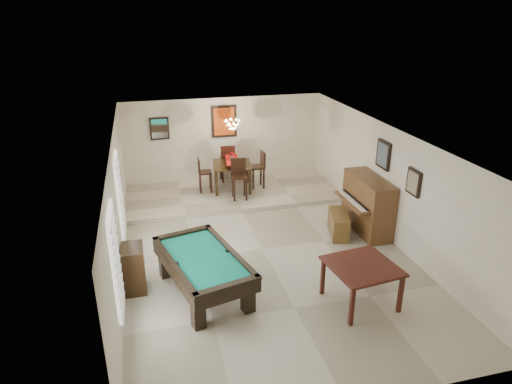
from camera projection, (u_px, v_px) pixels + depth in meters
name	position (u px, v px, depth m)	size (l,w,h in m)	color
ground_plane	(263.00, 249.00, 10.28)	(6.00, 9.00, 0.02)	beige
wall_back	(224.00, 141.00, 13.82)	(6.00, 0.04, 2.60)	silver
wall_front	(356.00, 329.00, 5.75)	(6.00, 0.04, 2.60)	silver
wall_left	(118.00, 210.00, 9.10)	(0.04, 9.00, 2.60)	silver
wall_right	(389.00, 183.00, 10.47)	(0.04, 9.00, 2.60)	silver
ceiling	(263.00, 137.00, 9.30)	(6.00, 9.00, 0.04)	white
dining_step	(233.00, 193.00, 13.17)	(6.00, 2.50, 0.12)	beige
window_left_front	(116.00, 261.00, 7.09)	(0.06, 1.00, 1.70)	white
window_left_rear	(120.00, 194.00, 9.61)	(0.06, 1.00, 1.70)	white
pool_table	(204.00, 275.00, 8.58)	(1.23, 2.27, 0.76)	black
square_table	(361.00, 284.00, 8.28)	(1.15, 1.15, 0.79)	#35130D
upright_piano	(362.00, 205.00, 10.86)	(0.91, 1.63, 1.35)	brown
piano_bench	(338.00, 224.00, 10.83)	(0.38, 0.98, 0.55)	brown
apothecary_chest	(134.00, 268.00, 8.66)	(0.40, 0.60, 0.90)	black
dining_table	(232.00, 175.00, 13.17)	(1.08, 1.08, 0.89)	black
flower_vase	(232.00, 156.00, 12.96)	(0.13, 0.13, 0.23)	#B00F14
dining_chair_south	(239.00, 180.00, 12.46)	(0.41, 0.41, 1.12)	black
dining_chair_north	(227.00, 163.00, 13.76)	(0.43, 0.43, 1.15)	black
dining_chair_west	(205.00, 175.00, 13.00)	(0.37, 0.37, 1.00)	black
dining_chair_east	(257.00, 170.00, 13.28)	(0.40, 0.40, 1.08)	black
chandelier	(232.00, 121.00, 12.32)	(0.44, 0.44, 0.60)	#FFE5B2
back_painting	(224.00, 121.00, 13.56)	(0.75, 0.06, 0.95)	#D84C14
back_mirror	(159.00, 129.00, 13.17)	(0.55, 0.06, 0.65)	white
right_picture_upper	(383.00, 155.00, 10.51)	(0.06, 0.55, 0.65)	slate
right_picture_lower	(414.00, 182.00, 9.41)	(0.06, 0.45, 0.55)	gray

